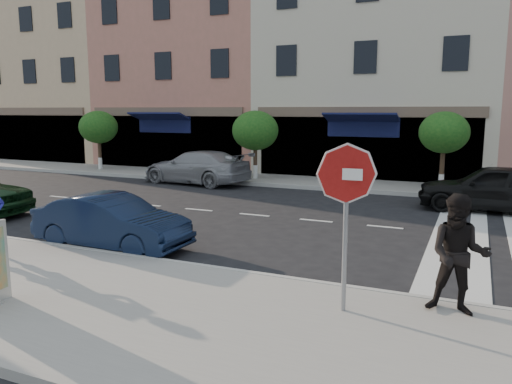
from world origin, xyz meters
name	(u,v)px	position (x,y,z in m)	size (l,w,h in m)	color
ground	(263,257)	(0.00, 0.00, 0.00)	(120.00, 120.00, 0.00)	black
sidewalk_near	(168,316)	(0.00, -3.75, 0.07)	(60.00, 4.50, 0.15)	gray
sidewalk_far	(365,186)	(0.00, 11.00, 0.07)	(60.00, 3.00, 0.15)	gray
building_west_far	(67,69)	(-22.00, 17.00, 6.00)	(12.00, 9.00, 12.00)	#D5B188
building_west_mid	(206,46)	(-11.00, 17.00, 7.00)	(10.00, 9.00, 14.00)	#BE7463
building_centre	(384,66)	(-0.50, 17.00, 5.50)	(11.00, 9.00, 11.00)	beige
street_tree_wa	(99,127)	(-14.00, 10.80, 2.33)	(2.00, 2.00, 3.05)	#473323
street_tree_wb	(255,131)	(-5.00, 10.80, 2.31)	(2.10, 2.10, 3.06)	#473323
street_tree_c	(444,133)	(3.00, 10.80, 2.36)	(1.90, 1.90, 3.04)	#473323
stop_sign	(346,191)	(2.47, -2.62, 2.04)	(0.92, 0.13, 2.60)	gray
walker	(459,255)	(4.07, -2.00, 1.08)	(0.90, 0.70, 1.85)	black
car_near_mid	(112,222)	(-3.54, -0.79, 0.63)	(1.34, 3.84, 1.27)	black
car_far_left	(196,167)	(-7.11, 9.10, 0.74)	(2.06, 5.08, 1.47)	gray
car_far_mid	(493,188)	(4.76, 7.60, 0.77)	(1.83, 4.54, 1.55)	black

